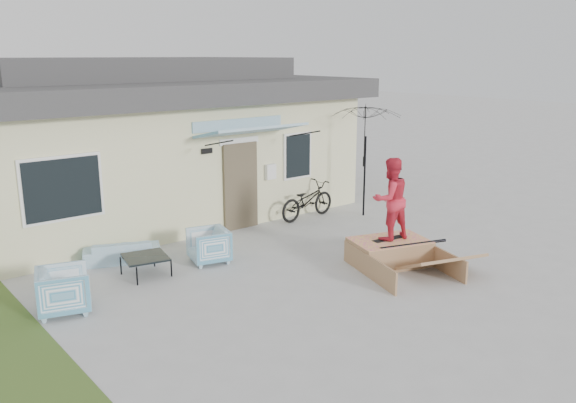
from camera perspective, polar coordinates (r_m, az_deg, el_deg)
ground at (r=10.62m, az=4.97°, el=-8.91°), size 90.00×90.00×0.00m
house at (r=16.60m, az=-14.59°, el=6.02°), size 10.80×8.49×4.10m
loveseat at (r=12.54m, az=-15.80°, el=-4.32°), size 1.58×1.00×0.59m
armchair_left at (r=10.42m, az=-20.91°, el=-7.84°), size 0.96×0.99×0.83m
armchair_right at (r=12.12m, az=-7.69°, el=-4.09°), size 0.86×0.90×0.77m
coffee_table at (r=11.68m, az=-13.59°, el=-6.07°), size 0.93×0.93×0.39m
bicycle at (r=15.16m, az=1.87°, el=0.49°), size 1.86×0.79×1.16m
patio_umbrella at (r=15.33m, az=7.50°, el=4.99°), size 2.03×1.91×2.20m
skate_ramp at (r=12.13m, az=9.78°, el=-4.84°), size 2.04×2.36×0.50m
skateboard at (r=12.09m, az=9.71°, el=-3.54°), size 0.76×0.28×0.05m
skater at (r=11.86m, az=9.88°, el=0.38°), size 0.91×0.77×1.66m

